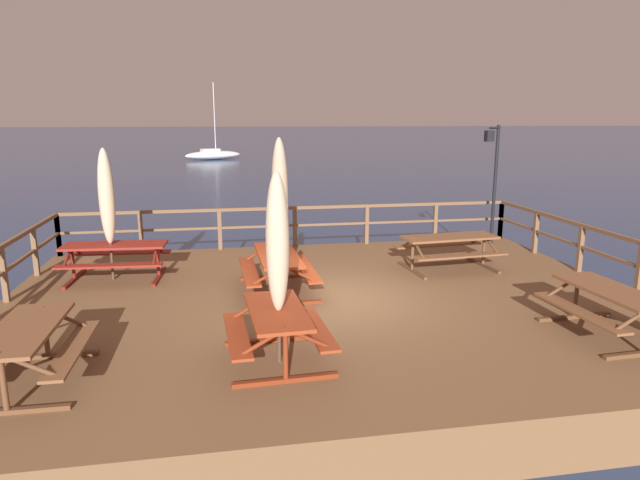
# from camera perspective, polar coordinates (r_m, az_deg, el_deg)

# --- Properties ---
(ground_plane) EXTENTS (600.00, 600.00, 0.00)m
(ground_plane) POSITION_cam_1_polar(r_m,az_deg,el_deg) (10.82, 0.66, -9.97)
(ground_plane) COLOR navy
(wooden_deck) EXTENTS (12.16, 9.30, 0.77)m
(wooden_deck) POSITION_cam_1_polar(r_m,az_deg,el_deg) (10.68, 0.67, -8.07)
(wooden_deck) COLOR brown
(wooden_deck) RESTS_ON ground
(railing_waterside_far) EXTENTS (11.96, 0.10, 1.09)m
(railing_waterside_far) POSITION_cam_1_polar(r_m,az_deg,el_deg) (14.68, -2.62, 2.20)
(railing_waterside_far) COLOR brown
(railing_waterside_far) RESTS_ON wooden_deck
(railing_side_right) EXTENTS (0.10, 9.10, 1.09)m
(railing_side_right) POSITION_cam_1_polar(r_m,az_deg,el_deg) (12.82, 27.70, -0.78)
(railing_side_right) COLOR brown
(railing_side_right) RESTS_ON wooden_deck
(picnic_table_back_right) EXTENTS (2.20, 1.53, 0.78)m
(picnic_table_back_right) POSITION_cam_1_polar(r_m,az_deg,el_deg) (12.48, -20.41, -1.30)
(picnic_table_back_right) COLOR maroon
(picnic_table_back_right) RESTS_ON wooden_deck
(picnic_table_back_left) EXTENTS (1.49, 1.79, 0.78)m
(picnic_table_back_left) POSITION_cam_1_polar(r_m,az_deg,el_deg) (7.81, -4.45, -8.63)
(picnic_table_back_left) COLOR #993819
(picnic_table_back_left) RESTS_ON wooden_deck
(picnic_table_front_left) EXTENTS (1.45, 2.18, 0.78)m
(picnic_table_front_left) POSITION_cam_1_polar(r_m,az_deg,el_deg) (10.90, -4.38, -2.44)
(picnic_table_front_left) COLOR #993819
(picnic_table_front_left) RESTS_ON wooden_deck
(picnic_table_mid_centre) EXTENTS (1.50, 1.99, 0.78)m
(picnic_table_mid_centre) POSITION_cam_1_polar(r_m,az_deg,el_deg) (9.79, 27.84, -5.66)
(picnic_table_mid_centre) COLOR brown
(picnic_table_mid_centre) RESTS_ON wooden_deck
(picnic_table_front_right) EXTENTS (2.26, 1.58, 0.78)m
(picnic_table_front_right) POSITION_cam_1_polar(r_m,az_deg,el_deg) (12.82, 13.21, -0.48)
(picnic_table_front_right) COLOR brown
(picnic_table_front_right) RESTS_ON wooden_deck
(picnic_table_mid_left) EXTENTS (1.41, 1.93, 0.78)m
(picnic_table_mid_left) POSITION_cam_1_polar(r_m,az_deg,el_deg) (8.09, -28.16, -9.35)
(picnic_table_mid_left) COLOR brown
(picnic_table_mid_left) RESTS_ON wooden_deck
(patio_umbrella_tall_front) EXTENTS (0.32, 0.32, 2.78)m
(patio_umbrella_tall_front) POSITION_cam_1_polar(r_m,az_deg,el_deg) (12.24, -21.20, 4.14)
(patio_umbrella_tall_front) COLOR #4C3828
(patio_umbrella_tall_front) RESTS_ON wooden_deck
(patio_umbrella_tall_back_left) EXTENTS (0.32, 0.32, 2.69)m
(patio_umbrella_tall_back_left) POSITION_cam_1_polar(r_m,az_deg,el_deg) (7.44, -4.42, -0.40)
(patio_umbrella_tall_back_left) COLOR #4C3828
(patio_umbrella_tall_back_left) RESTS_ON wooden_deck
(patio_umbrella_tall_back_right) EXTENTS (0.32, 0.32, 3.02)m
(patio_umbrella_tall_back_right) POSITION_cam_1_polar(r_m,az_deg,el_deg) (10.66, -4.18, 4.65)
(patio_umbrella_tall_back_right) COLOR #4C3828
(patio_umbrella_tall_back_right) RESTS_ON wooden_deck
(lamp_post_hooked) EXTENTS (0.57, 0.49, 3.20)m
(lamp_post_hooked) POSITION_cam_1_polar(r_m,az_deg,el_deg) (15.44, 17.44, 7.24)
(lamp_post_hooked) COLOR black
(lamp_post_hooked) RESTS_ON wooden_deck
(sailboat_distant) EXTENTS (6.18, 3.88, 7.72)m
(sailboat_distant) POSITION_cam_1_polar(r_m,az_deg,el_deg) (58.63, -11.00, 8.66)
(sailboat_distant) COLOR white
(sailboat_distant) RESTS_ON ground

